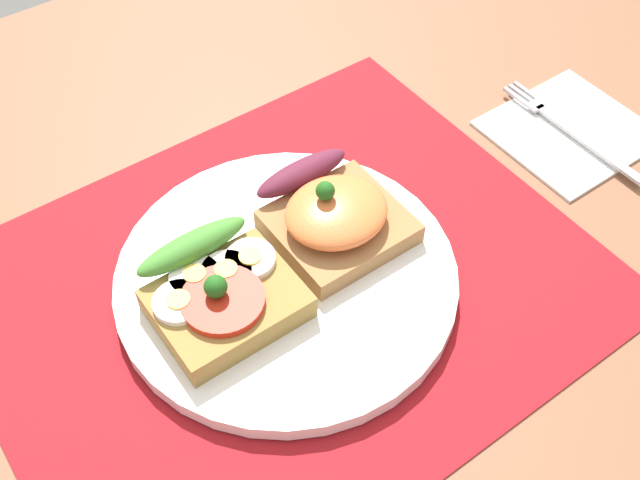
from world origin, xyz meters
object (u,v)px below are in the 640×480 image
(plate, at_px, (287,277))
(fork, at_px, (567,127))
(sandwich_salmon, at_px, (333,214))
(napkin, at_px, (570,130))
(sandwich_egg_tomato, at_px, (220,292))

(plate, xyz_separation_m, fork, (0.29, -0.01, -0.00))
(sandwich_salmon, distance_m, napkin, 0.25)
(plate, relative_size, fork, 1.64)
(sandwich_egg_tomato, height_order, napkin, sandwich_egg_tomato)
(plate, height_order, fork, plate)
(sandwich_salmon, height_order, napkin, sandwich_salmon)
(plate, height_order, sandwich_egg_tomato, sandwich_egg_tomato)
(sandwich_salmon, bearing_deg, napkin, -4.31)
(napkin, distance_m, fork, 0.01)
(sandwich_egg_tomato, distance_m, napkin, 0.35)
(fork, bearing_deg, sandwich_egg_tomato, 178.61)
(sandwich_egg_tomato, relative_size, sandwich_salmon, 0.96)
(plate, height_order, napkin, plate)
(sandwich_salmon, relative_size, fork, 0.67)
(sandwich_egg_tomato, height_order, sandwich_salmon, sandwich_salmon)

